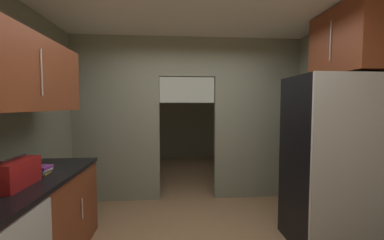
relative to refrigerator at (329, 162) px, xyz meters
The scene contains 9 objects.
kitchen_overhead_slab 2.32m from the refrigerator, 169.77° to the left, with size 4.15×7.46×0.06m, color silver.
kitchen_partition 2.14m from the refrigerator, 134.93° to the left, with size 3.75×0.12×2.69m.
adjoining_room_shell 3.90m from the refrigerator, 112.35° to the left, with size 3.75×3.12×2.69m.
refrigerator is the anchor object (origin of this frame).
lower_cabinet_run 3.08m from the refrigerator, behind, with size 0.67×1.83×0.92m.
upper_cabinet_counterside 3.17m from the refrigerator, behind, with size 0.36×1.65×0.66m.
upper_cabinet_fridgeside 1.37m from the refrigerator, 24.40° to the left, with size 0.36×0.90×0.74m.
boombox 3.04m from the refrigerator, behind, with size 0.20×0.41×0.25m.
book_stack 2.98m from the refrigerator, behind, with size 0.15×0.17×0.08m.
Camera 1 is at (-0.24, -2.23, 1.57)m, focal length 22.19 mm.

